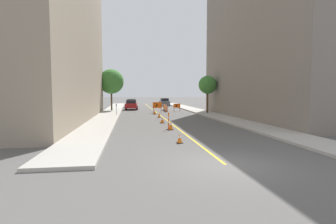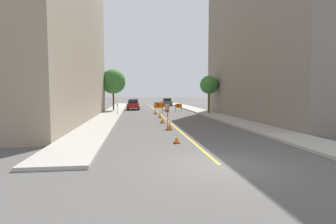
{
  "view_description": "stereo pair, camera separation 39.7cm",
  "coord_description": "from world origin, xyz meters",
  "px_view_note": "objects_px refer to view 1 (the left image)",
  "views": [
    {
      "loc": [
        -3.62,
        -9.51,
        2.79
      ],
      "look_at": [
        -0.21,
        14.08,
        1.0
      ],
      "focal_mm": 28.0,
      "sensor_mm": 36.0,
      "label": 1
    },
    {
      "loc": [
        -3.23,
        -9.56,
        2.79
      ],
      "look_at": [
        -0.21,
        14.08,
        1.0
      ],
      "focal_mm": 28.0,
      "sensor_mm": 36.0,
      "label": 2
    }
  ],
  "objects_px": {
    "parked_car_curb_far": "(164,102)",
    "arrow_barricade_primary": "(157,105)",
    "parked_car_curb_near": "(131,105)",
    "delineator_post_front": "(169,122)",
    "traffic_cone_fifth": "(155,112)",
    "parked_car_curb_mid": "(131,103)",
    "traffic_cone_second": "(171,125)",
    "traffic_cone_third": "(162,120)",
    "traffic_cone_fourth": "(159,115)",
    "street_tree_left_near": "(111,82)",
    "parking_meter_near_curb": "(116,107)",
    "traffic_cone_nearest": "(180,139)",
    "arrow_barricade_secondary": "(177,106)",
    "street_tree_right_near": "(208,85)"
  },
  "relations": [
    {
      "from": "traffic_cone_fifth",
      "to": "arrow_barricade_primary",
      "type": "height_order",
      "value": "arrow_barricade_primary"
    },
    {
      "from": "traffic_cone_fourth",
      "to": "parked_car_curb_far",
      "type": "height_order",
      "value": "parked_car_curb_far"
    },
    {
      "from": "parked_car_curb_mid",
      "to": "arrow_barricade_primary",
      "type": "bearing_deg",
      "value": -75.8
    },
    {
      "from": "traffic_cone_fifth",
      "to": "street_tree_left_near",
      "type": "distance_m",
      "value": 9.36
    },
    {
      "from": "arrow_barricade_primary",
      "to": "parked_car_curb_near",
      "type": "distance_m",
      "value": 7.99
    },
    {
      "from": "traffic_cone_second",
      "to": "traffic_cone_third",
      "type": "relative_size",
      "value": 1.26
    },
    {
      "from": "traffic_cone_second",
      "to": "parked_car_curb_mid",
      "type": "xyz_separation_m",
      "value": [
        -2.78,
        30.22,
        0.47
      ]
    },
    {
      "from": "traffic_cone_fifth",
      "to": "parked_car_curb_mid",
      "type": "height_order",
      "value": "parked_car_curb_mid"
    },
    {
      "from": "traffic_cone_fifth",
      "to": "street_tree_left_near",
      "type": "relative_size",
      "value": 0.1
    },
    {
      "from": "parked_car_curb_far",
      "to": "traffic_cone_fifth",
      "type": "bearing_deg",
      "value": -100.85
    },
    {
      "from": "traffic_cone_second",
      "to": "arrow_barricade_secondary",
      "type": "relative_size",
      "value": 0.6
    },
    {
      "from": "arrow_barricade_primary",
      "to": "parked_car_curb_far",
      "type": "relative_size",
      "value": 0.34
    },
    {
      "from": "parked_car_curb_far",
      "to": "arrow_barricade_primary",
      "type": "bearing_deg",
      "value": -100.47
    },
    {
      "from": "traffic_cone_second",
      "to": "parked_car_curb_near",
      "type": "height_order",
      "value": "parked_car_curb_near"
    },
    {
      "from": "parked_car_curb_mid",
      "to": "delineator_post_front",
      "type": "bearing_deg",
      "value": -84.74
    },
    {
      "from": "traffic_cone_nearest",
      "to": "parked_car_curb_mid",
      "type": "distance_m",
      "value": 35.43
    },
    {
      "from": "traffic_cone_fifth",
      "to": "street_tree_left_near",
      "type": "bearing_deg",
      "value": 133.22
    },
    {
      "from": "traffic_cone_fourth",
      "to": "street_tree_right_near",
      "type": "bearing_deg",
      "value": 31.99
    },
    {
      "from": "traffic_cone_nearest",
      "to": "traffic_cone_fourth",
      "type": "distance_m",
      "value": 14.73
    },
    {
      "from": "parked_car_curb_far",
      "to": "traffic_cone_second",
      "type": "bearing_deg",
      "value": -96.73
    },
    {
      "from": "parked_car_curb_far",
      "to": "parked_car_curb_near",
      "type": "bearing_deg",
      "value": -121.34
    },
    {
      "from": "delineator_post_front",
      "to": "traffic_cone_fourth",
      "type": "bearing_deg",
      "value": 87.96
    },
    {
      "from": "traffic_cone_nearest",
      "to": "traffic_cone_fifth",
      "type": "height_order",
      "value": "traffic_cone_fifth"
    },
    {
      "from": "traffic_cone_fourth",
      "to": "street_tree_right_near",
      "type": "height_order",
      "value": "street_tree_right_near"
    },
    {
      "from": "traffic_cone_second",
      "to": "parked_car_curb_near",
      "type": "relative_size",
      "value": 0.15
    },
    {
      "from": "arrow_barricade_primary",
      "to": "parked_car_curb_mid",
      "type": "relative_size",
      "value": 0.34
    },
    {
      "from": "traffic_cone_nearest",
      "to": "delineator_post_front",
      "type": "height_order",
      "value": "delineator_post_front"
    },
    {
      "from": "traffic_cone_fifth",
      "to": "delineator_post_front",
      "type": "xyz_separation_m",
      "value": [
        -0.24,
        -13.83,
        0.26
      ]
    },
    {
      "from": "traffic_cone_fourth",
      "to": "parked_car_curb_near",
      "type": "xyz_separation_m",
      "value": [
        -2.97,
        13.94,
        0.46
      ]
    },
    {
      "from": "parked_car_curb_near",
      "to": "parked_car_curb_far",
      "type": "distance_m",
      "value": 13.17
    },
    {
      "from": "traffic_cone_nearest",
      "to": "delineator_post_front",
      "type": "distance_m",
      "value": 5.26
    },
    {
      "from": "traffic_cone_nearest",
      "to": "delineator_post_front",
      "type": "xyz_separation_m",
      "value": [
        0.15,
        5.25,
        0.32
      ]
    },
    {
      "from": "traffic_cone_second",
      "to": "street_tree_left_near",
      "type": "height_order",
      "value": "street_tree_left_near"
    },
    {
      "from": "traffic_cone_fifth",
      "to": "parked_car_curb_mid",
      "type": "distance_m",
      "value": 16.52
    },
    {
      "from": "parked_car_curb_far",
      "to": "delineator_post_front",
      "type": "bearing_deg",
      "value": -97.0
    },
    {
      "from": "traffic_cone_second",
      "to": "traffic_cone_third",
      "type": "height_order",
      "value": "traffic_cone_second"
    },
    {
      "from": "street_tree_right_near",
      "to": "parked_car_curb_mid",
      "type": "bearing_deg",
      "value": 120.8
    },
    {
      "from": "parked_car_curb_near",
      "to": "street_tree_left_near",
      "type": "height_order",
      "value": "street_tree_left_near"
    },
    {
      "from": "traffic_cone_nearest",
      "to": "arrow_barricade_primary",
      "type": "height_order",
      "value": "arrow_barricade_primary"
    },
    {
      "from": "traffic_cone_fifth",
      "to": "delineator_post_front",
      "type": "bearing_deg",
      "value": -90.99
    },
    {
      "from": "traffic_cone_fifth",
      "to": "street_tree_right_near",
      "type": "relative_size",
      "value": 0.13
    },
    {
      "from": "traffic_cone_fifth",
      "to": "traffic_cone_fourth",
      "type": "bearing_deg",
      "value": -88.72
    },
    {
      "from": "delineator_post_front",
      "to": "parked_car_curb_far",
      "type": "height_order",
      "value": "parked_car_curb_far"
    },
    {
      "from": "delineator_post_front",
      "to": "parking_meter_near_curb",
      "type": "relative_size",
      "value": 0.99
    },
    {
      "from": "traffic_cone_third",
      "to": "delineator_post_front",
      "type": "xyz_separation_m",
      "value": [
        -0.05,
        -4.3,
        0.31
      ]
    },
    {
      "from": "traffic_cone_fourth",
      "to": "delineator_post_front",
      "type": "height_order",
      "value": "delineator_post_front"
    },
    {
      "from": "traffic_cone_nearest",
      "to": "traffic_cone_third",
      "type": "xyz_separation_m",
      "value": [
        0.21,
        9.55,
        0.01
      ]
    },
    {
      "from": "traffic_cone_third",
      "to": "arrow_barricade_primary",
      "type": "bearing_deg",
      "value": 86.32
    },
    {
      "from": "traffic_cone_second",
      "to": "traffic_cone_third",
      "type": "xyz_separation_m",
      "value": [
        -0.1,
        4.44,
        -0.07
      ]
    },
    {
      "from": "traffic_cone_nearest",
      "to": "traffic_cone_second",
      "type": "distance_m",
      "value": 5.12
    }
  ]
}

